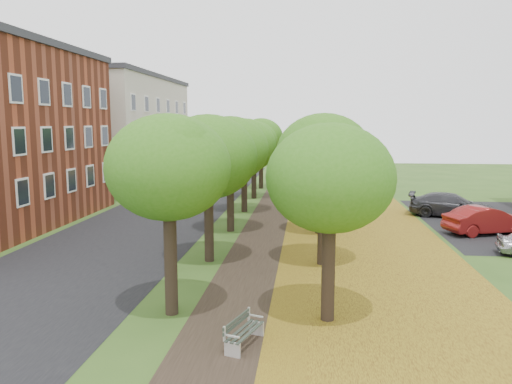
% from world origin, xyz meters
% --- Properties ---
extents(ground, '(120.00, 120.00, 0.00)m').
position_xyz_m(ground, '(0.00, 0.00, 0.00)').
color(ground, '#2D4C19').
rests_on(ground, ground).
extents(street_asphalt, '(8.00, 70.00, 0.01)m').
position_xyz_m(street_asphalt, '(-7.50, 15.00, 0.00)').
color(street_asphalt, black).
rests_on(street_asphalt, ground).
extents(footpath, '(3.20, 70.00, 0.01)m').
position_xyz_m(footpath, '(0.00, 15.00, 0.00)').
color(footpath, black).
rests_on(footpath, ground).
extents(leaf_verge, '(7.50, 70.00, 0.01)m').
position_xyz_m(leaf_verge, '(5.00, 15.00, 0.01)').
color(leaf_verge, olive).
rests_on(leaf_verge, ground).
extents(parking_lot, '(9.00, 16.00, 0.01)m').
position_xyz_m(parking_lot, '(13.50, 16.00, 0.00)').
color(parking_lot, black).
rests_on(parking_lot, ground).
extents(tree_row_west, '(4.08, 34.08, 6.24)m').
position_xyz_m(tree_row_west, '(-2.20, 15.00, 4.47)').
color(tree_row_west, black).
rests_on(tree_row_west, ground).
extents(tree_row_east, '(4.08, 34.08, 6.24)m').
position_xyz_m(tree_row_east, '(2.60, 15.00, 4.47)').
color(tree_row_east, black).
rests_on(tree_row_east, ground).
extents(building_cream, '(10.30, 20.30, 10.40)m').
position_xyz_m(building_cream, '(-17.00, 33.00, 5.21)').
color(building_cream, beige).
rests_on(building_cream, ground).
extents(bench, '(0.95, 1.66, 0.76)m').
position_xyz_m(bench, '(0.30, -1.98, 0.39)').
color(bench, '#2D382F').
rests_on(bench, ground).
extents(car_red, '(4.74, 2.95, 1.48)m').
position_xyz_m(car_red, '(11.48, 12.70, 0.74)').
color(car_red, maroon).
rests_on(car_red, ground).
extents(car_grey, '(5.49, 3.38, 1.49)m').
position_xyz_m(car_grey, '(11.00, 17.60, 0.74)').
color(car_grey, '#2F2F34').
rests_on(car_grey, ground).
extents(car_white, '(4.88, 3.28, 1.24)m').
position_xyz_m(car_white, '(11.00, 18.48, 0.62)').
color(car_white, white).
rests_on(car_white, ground).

